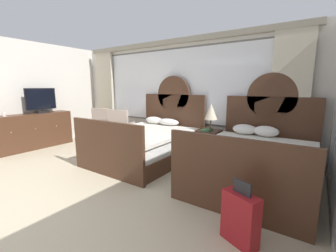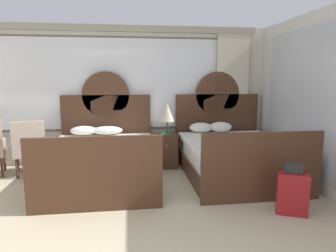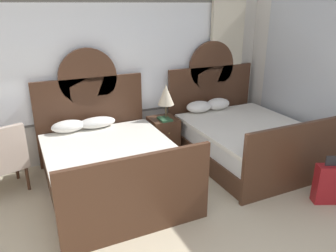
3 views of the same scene
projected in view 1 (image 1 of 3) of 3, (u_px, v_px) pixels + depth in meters
wall_back_window at (176, 92)px, 5.51m from camera, size 6.41×0.22×2.70m
wall_left at (14, 95)px, 5.41m from camera, size 0.07×4.66×2.70m
bed_near_window at (147, 142)px, 4.77m from camera, size 1.71×2.22×1.82m
bed_near_mirror at (255, 161)px, 3.55m from camera, size 1.71×2.22×1.82m
nightstand_between_beds at (208, 145)px, 4.74m from camera, size 0.44×0.47×0.65m
table_lamp_on_nightstand at (211, 112)px, 4.57m from camera, size 0.27×0.27×0.57m
book_on_nightstand at (207, 130)px, 4.61m from camera, size 0.18×0.26×0.03m
dresser_minibar at (31, 131)px, 5.58m from camera, size 0.47×1.93×0.89m
tv_flatscreen at (41, 100)px, 5.68m from camera, size 0.20×0.76×0.64m
cup_on_dresser at (4, 115)px, 5.02m from camera, size 0.11×0.08×0.08m
armchair_by_window_left at (121, 126)px, 5.87m from camera, size 0.66×0.66×0.98m
armchair_by_window_centre at (104, 124)px, 6.25m from camera, size 0.65×0.65×0.98m
suitcase_on_floor at (240, 218)px, 2.19m from camera, size 0.40×0.29×0.66m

